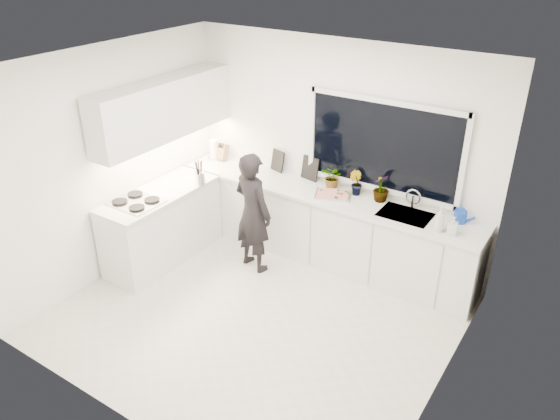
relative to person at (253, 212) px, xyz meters
The scene contains 25 objects.
floor 1.26m from the person, 53.50° to the right, with size 4.00×3.50×0.02m, color beige.
wall_back 1.27m from the person, 58.27° to the left, with size 4.00×0.02×2.70m, color white.
wall_left 1.73m from the person, 150.52° to the right, with size 0.02×3.50×2.70m, color white.
wall_right 2.79m from the person, 17.11° to the right, with size 0.02×3.50×2.70m, color white.
ceiling 2.19m from the person, 53.50° to the right, with size 4.00×3.50×0.02m, color white.
window 1.71m from the person, 37.76° to the left, with size 1.80×0.02×1.00m, color black.
base_cabinets_back 0.93m from the person, 47.58° to the left, with size 3.92×0.58×0.88m, color white.
base_cabinets_left 1.21m from the person, 157.27° to the right, with size 0.58×1.60×0.88m, color white.
countertop_back 0.88m from the person, 47.14° to the left, with size 3.94×0.62×0.04m, color silver.
countertop_left 1.18m from the person, 157.27° to the right, with size 0.62×1.60×0.04m, color silver.
upper_cabinets 1.63m from the person, behind, with size 0.34×2.10×0.70m, color white.
sink 1.77m from the person, 21.55° to the left, with size 0.58×0.42×0.14m, color silver.
faucet 1.87m from the person, 27.33° to the left, with size 0.03×0.03×0.22m, color silver.
stovetop 1.37m from the person, 143.86° to the right, with size 0.56×0.48×0.03m, color black.
person is the anchor object (origin of this frame).
pizza_tray 0.98m from the person, 39.97° to the left, with size 0.42×0.31×0.03m, color silver.
pizza 0.98m from the person, 39.97° to the left, with size 0.38×0.27×0.01m, color #B41823.
watering_can 2.36m from the person, 20.19° to the left, with size 0.14×0.14×0.13m, color #123DAD.
paper_towel_roll 1.44m from the person, 147.91° to the left, with size 0.11×0.11×0.26m, color white.
knife_block 1.36m from the person, 143.55° to the left, with size 0.13×0.10×0.22m, color #A3694C.
utensil_crock 0.84m from the person, behind, with size 0.13×0.13×0.16m, color silver.
picture_frame_large 0.97m from the person, 104.62° to the left, with size 0.22×0.02×0.28m, color black.
picture_frame_small 0.98m from the person, 73.78° to the left, with size 0.25×0.02×0.30m, color black.
herb_plants 1.24m from the person, 42.47° to the left, with size 0.90×0.27×0.33m.
soap_bottles 2.20m from the person, 13.22° to the left, with size 0.26×0.13×0.27m.
Camera 1 is at (2.84, -3.82, 3.79)m, focal length 35.00 mm.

